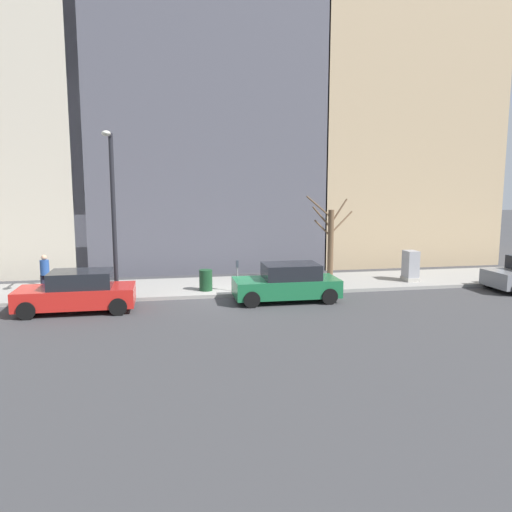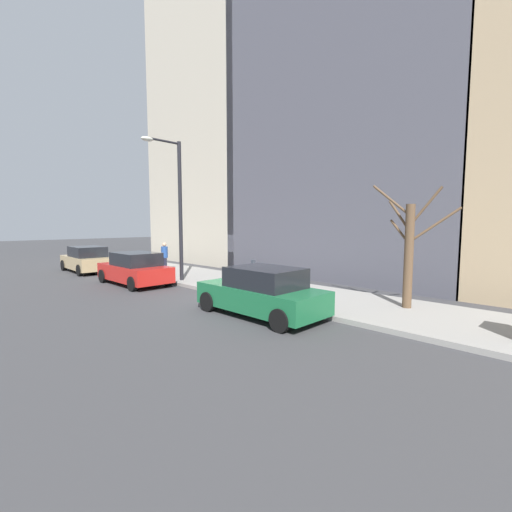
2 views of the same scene
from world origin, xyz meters
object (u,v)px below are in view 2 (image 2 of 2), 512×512
parked_car_green (262,292)px  parked_car_tan (87,260)px  parking_meter (253,274)px  office_tower_right (238,119)px  pedestrian_near_meter (165,256)px  streetlamp (175,199)px  office_block_center (377,103)px  parked_car_red (135,269)px  bare_tree (409,250)px  trash_bin (239,278)px

parked_car_green → parked_car_tan: (-0.22, 14.09, 0.00)m
parking_meter → office_tower_right: office_tower_right is taller
parking_meter → office_tower_right: size_ratio=0.06×
pedestrian_near_meter → office_tower_right: bearing=-55.6°
office_tower_right → parking_meter: bearing=-130.6°
parked_car_green → parking_meter: parked_car_green is taller
parked_car_green → streetlamp: (1.29, 6.80, 3.28)m
office_tower_right → parked_car_green: bearing=-130.3°
streetlamp → office_block_center: bearing=-19.5°
parking_meter → streetlamp: streetlamp is taller
parked_car_red → parking_meter: bearing=-75.3°
streetlamp → bare_tree: bearing=-76.6°
parking_meter → pedestrian_near_meter: (0.91, 7.89, 0.11)m
streetlamp → trash_bin: streetlamp is taller
office_block_center → bare_tree: bearing=-148.6°
parking_meter → streetlamp: size_ratio=0.21×
parked_car_red → parking_meter: 6.43m
parked_car_green → office_tower_right: (11.63, 13.71, 10.53)m
parked_car_tan → office_tower_right: office_tower_right is taller
trash_bin → pedestrian_near_meter: pedestrian_near_meter is taller
parked_car_green → office_tower_right: size_ratio=0.19×
bare_tree → pedestrian_near_meter: size_ratio=2.41×
streetlamp → trash_bin: bearing=-80.5°
office_tower_right → pedestrian_near_meter: bearing=-156.6°
bare_tree → trash_bin: (-1.72, 6.17, -1.41)m
parked_car_red → streetlamp: streetlamp is taller
parking_meter → parked_car_green: bearing=-128.6°
streetlamp → parked_car_green: bearing=-100.7°
parked_car_tan → pedestrian_near_meter: (2.59, -4.38, 0.35)m
bare_tree → office_tower_right: office_tower_right is taller
trash_bin → office_tower_right: 17.90m
parked_car_green → pedestrian_near_meter: 10.00m
trash_bin → streetlamp: bearing=99.5°
parked_car_tan → office_block_center: 19.84m
pedestrian_near_meter → parking_meter: bearing=-175.5°
office_tower_right → parked_car_tan: bearing=178.2°
parked_car_green → office_tower_right: office_tower_right is taller
streetlamp → bare_tree: (2.34, -9.84, -2.01)m
parked_car_red → streetlamp: (1.49, -1.23, 3.28)m
parked_car_green → pedestrian_near_meter: (2.37, 9.71, 0.35)m
parking_meter → trash_bin: bearing=70.9°
bare_tree → office_block_center: size_ratio=0.20×
parked_car_green → streetlamp: 7.66m
streetlamp → parked_car_tan: bearing=101.7°
streetlamp → office_block_center: 13.84m
parked_car_tan → bare_tree: bearing=-75.3°
trash_bin → pedestrian_near_meter: bearing=86.0°
parked_car_red → parking_meter: size_ratio=3.12×
office_block_center → parking_meter: bearing=-175.8°
pedestrian_near_meter → office_block_center: office_block_center is taller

